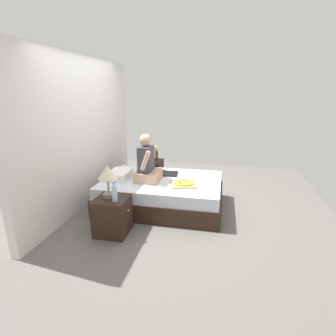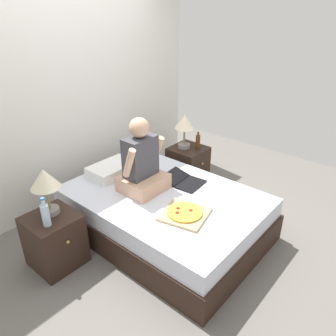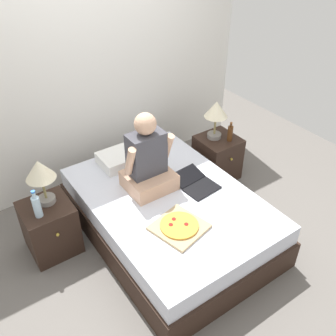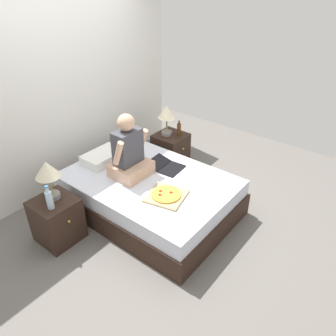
{
  "view_description": "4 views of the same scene",
  "coord_description": "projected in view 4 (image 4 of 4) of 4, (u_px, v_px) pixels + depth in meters",
  "views": [
    {
      "loc": [
        -4.09,
        -0.97,
        1.94
      ],
      "look_at": [
        -0.09,
        -0.12,
        0.72
      ],
      "focal_mm": 28.0,
      "sensor_mm": 36.0,
      "label": 1
    },
    {
      "loc": [
        -2.17,
        -1.9,
        2.25
      ],
      "look_at": [
        -0.06,
        -0.1,
        0.83
      ],
      "focal_mm": 35.0,
      "sensor_mm": 36.0,
      "label": 2
    },
    {
      "loc": [
        -1.54,
        -2.21,
        2.75
      ],
      "look_at": [
        -0.02,
        -0.01,
        0.82
      ],
      "focal_mm": 40.0,
      "sensor_mm": 36.0,
      "label": 3
    },
    {
      "loc": [
        -2.44,
        -2.22,
        2.66
      ],
      "look_at": [
        0.08,
        -0.23,
        0.67
      ],
      "focal_mm": 35.0,
      "sensor_mm": 36.0,
      "label": 4
    }
  ],
  "objects": [
    {
      "name": "water_bottle",
      "position": [
        49.0,
        199.0,
        3.33
      ],
      "size": [
        0.07,
        0.07,
        0.28
      ],
      "color": "silver",
      "rests_on": "nightstand_left"
    },
    {
      "name": "person_seated",
      "position": [
        129.0,
        154.0,
        3.86
      ],
      "size": [
        0.47,
        0.4,
        0.78
      ],
      "color": "tan",
      "rests_on": "bed"
    },
    {
      "name": "bed",
      "position": [
        150.0,
        194.0,
        4.07
      ],
      "size": [
        1.42,
        2.02,
        0.49
      ],
      "color": "black",
      "rests_on": "ground"
    },
    {
      "name": "ground_plane",
      "position": [
        150.0,
        209.0,
        4.2
      ],
      "size": [
        5.69,
        5.69,
        0.0
      ],
      "primitive_type": "plane",
      "color": "#66605B"
    },
    {
      "name": "wall_back",
      "position": [
        68.0,
        93.0,
        4.26
      ],
      "size": [
        3.69,
        0.12,
        2.5
      ],
      "primitive_type": "cube",
      "color": "silver",
      "rests_on": "ground"
    },
    {
      "name": "nightstand_left",
      "position": [
        57.0,
        220.0,
        3.63
      ],
      "size": [
        0.44,
        0.47,
        0.53
      ],
      "color": "black",
      "rests_on": "ground"
    },
    {
      "name": "laptop",
      "position": [
        167.0,
        167.0,
        4.12
      ],
      "size": [
        0.35,
        0.44,
        0.07
      ],
      "color": "black",
      "rests_on": "bed"
    },
    {
      "name": "nightstand_right",
      "position": [
        171.0,
        150.0,
        4.99
      ],
      "size": [
        0.44,
        0.47,
        0.53
      ],
      "color": "black",
      "rests_on": "ground"
    },
    {
      "name": "beer_bottle",
      "position": [
        179.0,
        129.0,
        4.79
      ],
      "size": [
        0.06,
        0.06,
        0.23
      ],
      "color": "#512D14",
      "rests_on": "nightstand_right"
    },
    {
      "name": "pizza_box",
      "position": [
        166.0,
        195.0,
        3.61
      ],
      "size": [
        0.48,
        0.48,
        0.05
      ],
      "color": "tan",
      "rests_on": "bed"
    },
    {
      "name": "lamp_on_right_nightstand",
      "position": [
        167.0,
        114.0,
        4.69
      ],
      "size": [
        0.26,
        0.26,
        0.45
      ],
      "color": "gray",
      "rests_on": "nightstand_right"
    },
    {
      "name": "lamp_on_left_nightstand",
      "position": [
        47.0,
        172.0,
        3.37
      ],
      "size": [
        0.26,
        0.26,
        0.45
      ],
      "color": "gray",
      "rests_on": "nightstand_left"
    },
    {
      "name": "pillow",
      "position": [
        103.0,
        157.0,
        4.25
      ],
      "size": [
        0.52,
        0.34,
        0.12
      ],
      "primitive_type": "cube",
      "color": "white",
      "rests_on": "bed"
    }
  ]
}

